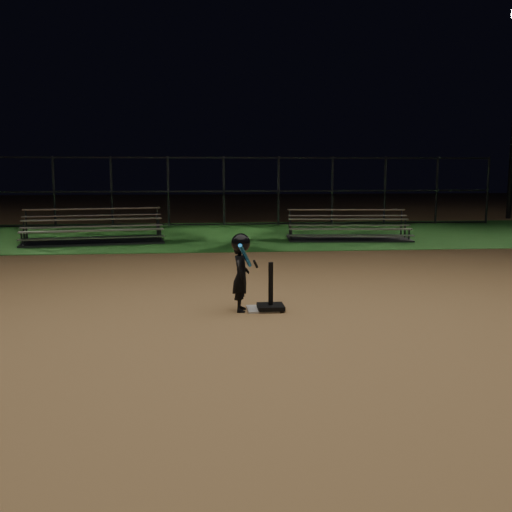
{
  "coord_description": "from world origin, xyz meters",
  "views": [
    {
      "loc": [
        -0.91,
        -8.32,
        2.04
      ],
      "look_at": [
        0.0,
        1.0,
        0.65
      ],
      "focal_mm": 41.02,
      "sensor_mm": 36.0,
      "label": 1
    }
  ],
  "objects_px": {
    "batting_tee": "(271,301)",
    "bleacher_right": "(348,233)",
    "bleacher_left": "(93,236)",
    "child_batter": "(241,270)",
    "home_plate": "(263,309)"
  },
  "relations": [
    {
      "from": "batting_tee",
      "to": "bleacher_right",
      "type": "relative_size",
      "value": 0.19
    },
    {
      "from": "batting_tee",
      "to": "bleacher_left",
      "type": "relative_size",
      "value": 0.17
    },
    {
      "from": "child_batter",
      "to": "bleacher_left",
      "type": "bearing_deg",
      "value": 27.66
    },
    {
      "from": "child_batter",
      "to": "bleacher_right",
      "type": "distance_m",
      "value": 9.25
    },
    {
      "from": "child_batter",
      "to": "bleacher_left",
      "type": "xyz_separation_m",
      "value": [
        -3.56,
        8.45,
        -0.41
      ]
    },
    {
      "from": "batting_tee",
      "to": "bleacher_left",
      "type": "xyz_separation_m",
      "value": [
        -3.99,
        8.46,
        0.05
      ]
    },
    {
      "from": "child_batter",
      "to": "bleacher_left",
      "type": "distance_m",
      "value": 9.18
    },
    {
      "from": "batting_tee",
      "to": "home_plate",
      "type": "bearing_deg",
      "value": 155.56
    },
    {
      "from": "batting_tee",
      "to": "bleacher_right",
      "type": "height_order",
      "value": "bleacher_right"
    },
    {
      "from": "batting_tee",
      "to": "bleacher_left",
      "type": "height_order",
      "value": "bleacher_left"
    },
    {
      "from": "home_plate",
      "to": "child_batter",
      "type": "bearing_deg",
      "value": -172.39
    },
    {
      "from": "batting_tee",
      "to": "bleacher_right",
      "type": "distance_m",
      "value": 9.08
    },
    {
      "from": "batting_tee",
      "to": "child_batter",
      "type": "bearing_deg",
      "value": 178.85
    },
    {
      "from": "bleacher_left",
      "to": "home_plate",
      "type": "bearing_deg",
      "value": -74.03
    },
    {
      "from": "child_batter",
      "to": "bleacher_left",
      "type": "relative_size",
      "value": 0.28
    }
  ]
}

